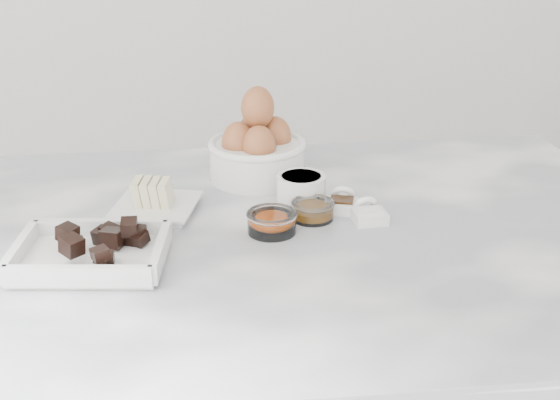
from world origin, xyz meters
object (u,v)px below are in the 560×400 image
Objects in this scene: chocolate_dish at (90,249)px; egg_bowl at (257,149)px; zest_bowl at (272,221)px; salt_spoon at (369,213)px; vanilla_spoon at (342,203)px; honey_bowl at (313,210)px; butter_plate at (154,201)px; sugar_ramekin at (301,188)px.

egg_bowl is at bearing 49.08° from chocolate_dish.
chocolate_dish is 0.27m from zest_bowl.
salt_spoon is at bearing -52.65° from egg_bowl.
vanilla_spoon is at bearing 125.55° from salt_spoon.
chocolate_dish is at bearing -164.37° from zest_bowl.
egg_bowl reaches higher than honey_bowl.
egg_bowl is (0.26, 0.30, 0.03)m from chocolate_dish.
vanilla_spoon is (0.38, 0.14, -0.01)m from chocolate_dish.
honey_bowl is (0.24, -0.06, -0.00)m from butter_plate.
egg_bowl is 2.24× the size of zest_bowl.
zest_bowl is 1.21× the size of salt_spoon.
zest_bowl is 0.15m from salt_spoon.
butter_plate is at bearing 64.19° from chocolate_dish.
sugar_ramekin is at bearing 149.34° from vanilla_spoon.
sugar_ramekin is at bearing 1.96° from butter_plate.
sugar_ramekin reaches higher than zest_bowl.
honey_bowl is 0.89× the size of zest_bowl.
egg_bowl is 0.26m from salt_spoon.
honey_bowl is at bearing 19.10° from chocolate_dish.
egg_bowl reaches higher than chocolate_dish.
honey_bowl is 1.08× the size of salt_spoon.
chocolate_dish is 0.19m from butter_plate.
chocolate_dish is 2.89× the size of zest_bowl.
sugar_ramekin is at bearing -63.30° from egg_bowl.
vanilla_spoon and salt_spoon have the same top height.
chocolate_dish reaches higher than zest_bowl.
salt_spoon reaches higher than honey_bowl.
butter_plate reaches higher than sugar_ramekin.
zest_bowl is (0.18, -0.10, -0.00)m from butter_plate.
salt_spoon is (0.33, -0.07, -0.01)m from butter_plate.
chocolate_dish is 1.29× the size of egg_bowl.
honey_bowl is at bearing -12.99° from butter_plate.
chocolate_dish reaches higher than sugar_ramekin.
sugar_ramekin is at bearing 138.78° from salt_spoon.
honey_bowl is 0.08m from zest_bowl.
salt_spoon is at bearing 13.05° from chocolate_dish.
egg_bowl is 0.23m from zest_bowl.
zest_bowl is at bearing -171.44° from salt_spoon.
sugar_ramekin is 0.07m from vanilla_spoon.
vanilla_spoon is at bearing -30.66° from sugar_ramekin.
egg_bowl is at bearing 127.86° from vanilla_spoon.
egg_bowl is 2.43× the size of vanilla_spoon.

